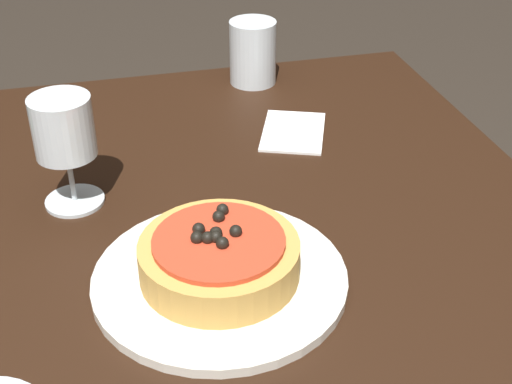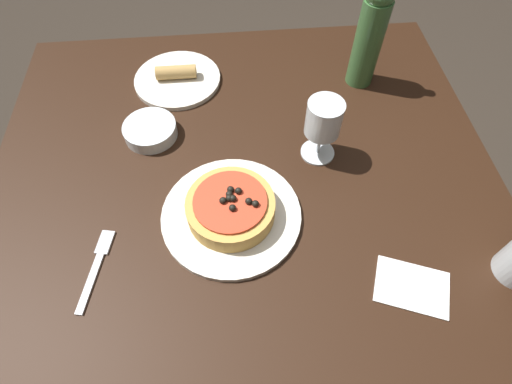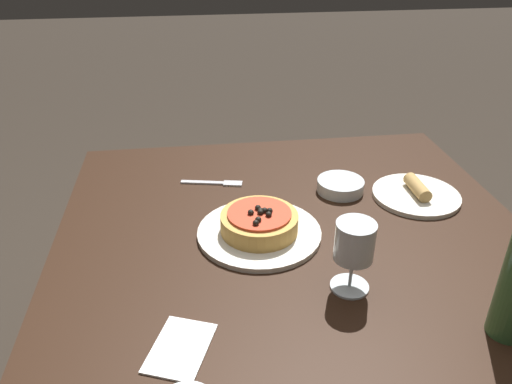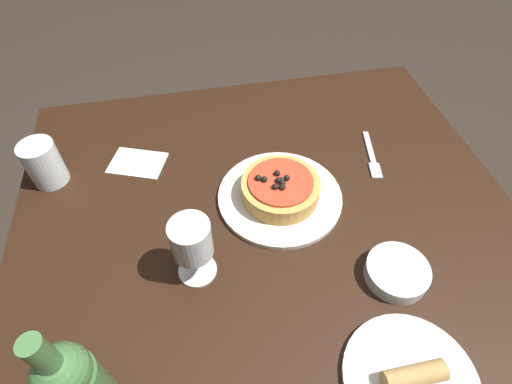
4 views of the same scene
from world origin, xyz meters
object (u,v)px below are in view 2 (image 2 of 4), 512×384
(dinner_plate, at_px, (231,215))
(pizza, at_px, (231,207))
(dining_table, at_px, (246,204))
(fork, at_px, (97,264))
(wine_glass, at_px, (324,121))
(side_plate, at_px, (177,78))
(wine_bottle, at_px, (371,31))
(side_bowl, at_px, (150,130))

(dinner_plate, bearing_deg, pizza, 8.29)
(dining_table, relative_size, dinner_plate, 3.93)
(fork, bearing_deg, wine_glass, -51.48)
(dining_table, bearing_deg, dinner_plate, -113.23)
(dinner_plate, bearing_deg, side_plate, 105.29)
(pizza, distance_m, wine_bottle, 0.54)
(dining_table, xyz_separation_m, wine_glass, (0.17, 0.07, 0.19))
(side_bowl, bearing_deg, fork, -104.62)
(wine_bottle, height_order, side_plate, wine_bottle)
(side_plate, bearing_deg, wine_bottle, -4.67)
(dining_table, bearing_deg, wine_glass, 21.89)
(pizza, bearing_deg, wine_glass, 36.40)
(side_plate, bearing_deg, fork, -105.63)
(pizza, height_order, wine_glass, wine_glass)
(dinner_plate, bearing_deg, fork, -162.25)
(wine_glass, relative_size, side_plate, 0.67)
(dining_table, bearing_deg, pizza, -113.12)
(fork, bearing_deg, pizza, -60.49)
(fork, bearing_deg, side_plate, -3.86)
(wine_bottle, relative_size, side_plate, 1.44)
(wine_bottle, bearing_deg, pizza, -132.55)
(wine_glass, distance_m, side_plate, 0.43)
(pizza, height_order, side_bowl, pizza)
(pizza, bearing_deg, fork, -162.26)
(wine_glass, bearing_deg, side_bowl, 166.67)
(dining_table, xyz_separation_m, side_bowl, (-0.21, 0.16, 0.10))
(pizza, distance_m, side_plate, 0.44)
(wine_bottle, relative_size, side_bowl, 2.62)
(side_bowl, bearing_deg, wine_glass, -13.33)
(dining_table, height_order, side_plate, side_plate)
(wine_bottle, distance_m, side_plate, 0.49)
(side_bowl, height_order, side_plate, side_plate)
(wine_bottle, xyz_separation_m, side_plate, (-0.47, 0.04, -0.13))
(dinner_plate, distance_m, fork, 0.27)
(pizza, xyz_separation_m, wine_glass, (0.20, 0.15, 0.07))
(wine_glass, bearing_deg, wine_bottle, 57.41)
(wine_bottle, bearing_deg, dinner_plate, -132.56)
(dinner_plate, distance_m, side_plate, 0.44)
(side_plate, bearing_deg, side_bowl, -107.36)
(wine_bottle, xyz_separation_m, fork, (-0.62, -0.47, -0.14))
(pizza, distance_m, side_bowl, 0.30)
(dining_table, distance_m, dinner_plate, 0.13)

